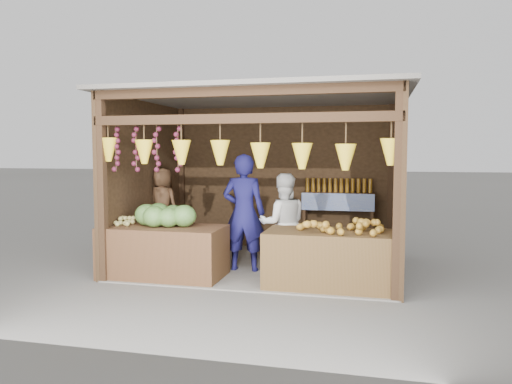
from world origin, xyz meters
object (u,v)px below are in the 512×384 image
man_standing (244,213)px  vendor_seated (163,203)px  counter_right (330,259)px  counter_left (163,252)px  woman_standing (283,224)px

man_standing → vendor_seated: (-1.55, 0.58, 0.05)m
counter_right → counter_left: bearing=-179.6°
vendor_seated → counter_left: bearing=131.5°
counter_left → man_standing: man_standing is taller
man_standing → vendor_seated: man_standing is taller
man_standing → woman_standing: man_standing is taller
vendor_seated → man_standing: bearing=177.0°
man_standing → woman_standing: size_ratio=1.19×
counter_left → vendor_seated: (-0.54, 1.20, 0.56)m
counter_right → woman_standing: 1.03m
man_standing → counter_left: bearing=29.6°
counter_left → man_standing: 1.30m
counter_right → man_standing: 1.55m
woman_standing → man_standing: bearing=-15.7°
counter_left → vendor_seated: 1.43m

